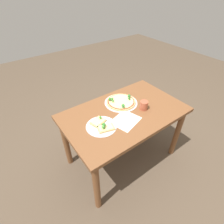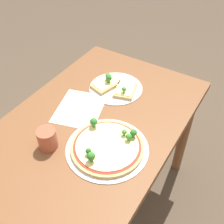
{
  "view_description": "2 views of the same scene",
  "coord_description": "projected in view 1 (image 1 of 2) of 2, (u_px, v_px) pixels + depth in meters",
  "views": [
    {
      "loc": [
        -0.9,
        -1.01,
        1.79
      ],
      "look_at": [
        -0.11,
        0.05,
        0.73
      ],
      "focal_mm": 28.0,
      "sensor_mm": 36.0,
      "label": 1
    },
    {
      "loc": [
        0.7,
        0.55,
        1.62
      ],
      "look_at": [
        -0.11,
        0.05,
        0.73
      ],
      "focal_mm": 45.0,
      "sensor_mm": 36.0,
      "label": 2
    }
  ],
  "objects": [
    {
      "name": "ground_plane",
      "position": [
        122.0,
        157.0,
        2.17
      ],
      "size": [
        8.0,
        8.0,
        0.0
      ],
      "primitive_type": "plane",
      "color": "brown"
    },
    {
      "name": "dining_table",
      "position": [
        124.0,
        120.0,
        1.78
      ],
      "size": [
        1.21,
        0.74,
        0.71
      ],
      "color": "brown",
      "rests_on": "ground_plane"
    },
    {
      "name": "drinking_cup",
      "position": [
        144.0,
        105.0,
        1.73
      ],
      "size": [
        0.08,
        0.08,
        0.09
      ],
      "primitive_type": "cylinder",
      "color": "#AD5138",
      "rests_on": "dining_table"
    },
    {
      "name": "pizza_tray_slice",
      "position": [
        102.0,
        125.0,
        1.55
      ],
      "size": [
        0.28,
        0.28,
        0.07
      ],
      "color": "silver",
      "rests_on": "dining_table"
    },
    {
      "name": "pizza_tray_whole",
      "position": [
        121.0,
        102.0,
        1.83
      ],
      "size": [
        0.35,
        0.35,
        0.07
      ],
      "color": "silver",
      "rests_on": "dining_table"
    },
    {
      "name": "paper_menu",
      "position": [
        126.0,
        120.0,
        1.62
      ],
      "size": [
        0.3,
        0.27,
        0.0
      ],
      "primitive_type": "cube",
      "rotation": [
        0.0,
        0.0,
        0.28
      ],
      "color": "silver",
      "rests_on": "dining_table"
    }
  ]
}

